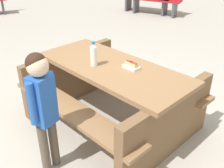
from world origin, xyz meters
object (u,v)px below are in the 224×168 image
object	(u,v)px
soda_bottle	(94,55)
hotdog_tray	(131,66)
picnic_table	(112,90)
child_in_coat	(42,100)

from	to	relation	value
soda_bottle	hotdog_tray	xyz separation A→B (m)	(0.39, 0.11, -0.10)
picnic_table	child_in_coat	distance (m)	0.99
picnic_table	child_in_coat	size ratio (longest dim) A/B	1.82
soda_bottle	child_in_coat	xyz separation A→B (m)	(-0.03, -0.84, -0.12)
child_in_coat	hotdog_tray	bearing A→B (deg)	65.83
hotdog_tray	child_in_coat	world-z (taller)	child_in_coat
hotdog_tray	child_in_coat	bearing A→B (deg)	-114.17
hotdog_tray	child_in_coat	distance (m)	1.04
soda_bottle	picnic_table	bearing A→B (deg)	22.83
picnic_table	soda_bottle	distance (m)	0.47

